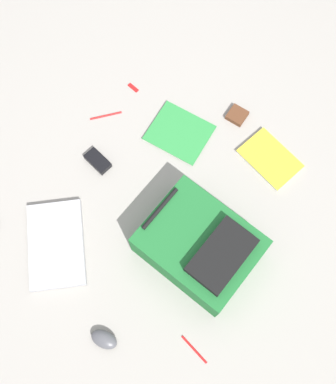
% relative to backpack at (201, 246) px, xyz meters
% --- Properties ---
extents(ground_plane, '(4.04, 4.04, 0.00)m').
position_rel_backpack_xyz_m(ground_plane, '(0.09, 0.21, -0.09)').
color(ground_plane, gray).
extents(backpack, '(0.36, 0.45, 0.21)m').
position_rel_backpack_xyz_m(backpack, '(0.00, 0.00, 0.00)').
color(backpack, '#1E662D').
rests_on(backpack, ground_plane).
extents(laptop, '(0.41, 0.40, 0.03)m').
position_rel_backpack_xyz_m(laptop, '(-0.31, 0.49, -0.08)').
color(laptop, '#929296').
rests_on(laptop, ground_plane).
extents(book_comic, '(0.24, 0.28, 0.01)m').
position_rel_backpack_xyz_m(book_comic, '(0.39, 0.37, -0.09)').
color(book_comic, silver).
rests_on(book_comic, ground_plane).
extents(book_blue, '(0.22, 0.28, 0.02)m').
position_rel_backpack_xyz_m(book_blue, '(0.51, -0.02, -0.08)').
color(book_blue, silver).
rests_on(book_blue, ground_plane).
extents(computer_mouse, '(0.08, 0.11, 0.04)m').
position_rel_backpack_xyz_m(computer_mouse, '(-0.49, 0.10, -0.07)').
color(computer_mouse, '#4C4C51').
rests_on(computer_mouse, ground_plane).
extents(power_brick, '(0.08, 0.12, 0.03)m').
position_rel_backpack_xyz_m(power_brick, '(0.07, 0.58, -0.08)').
color(power_brick, black).
rests_on(power_brick, ground_plane).
extents(pen_black, '(0.12, 0.10, 0.01)m').
position_rel_backpack_xyz_m(pen_black, '(0.27, 0.69, -0.09)').
color(pen_black, red).
rests_on(pen_black, ground_plane).
extents(pen_blue, '(0.04, 0.13, 0.01)m').
position_rel_backpack_xyz_m(pen_blue, '(-0.33, -0.20, -0.09)').
color(pen_blue, red).
rests_on(pen_blue, ground_plane).
extents(earbud_pouch, '(0.08, 0.08, 0.02)m').
position_rel_backpack_xyz_m(earbud_pouch, '(0.61, 0.21, -0.08)').
color(earbud_pouch, '#59331E').
rests_on(earbud_pouch, ground_plane).
extents(usb_stick, '(0.03, 0.06, 0.01)m').
position_rel_backpack_xyz_m(usb_stick, '(0.46, 0.67, -0.09)').
color(usb_stick, '#B21919').
rests_on(usb_stick, ground_plane).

